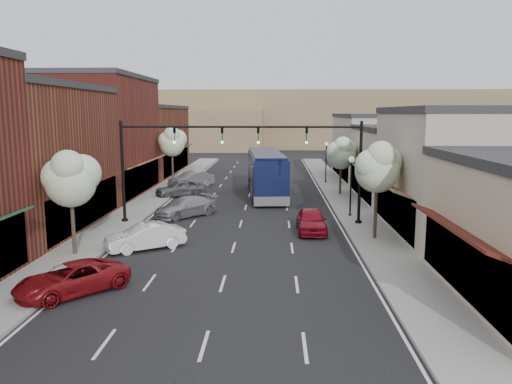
# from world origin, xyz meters

# --- Properties ---
(ground) EXTENTS (160.00, 160.00, 0.00)m
(ground) POSITION_xyz_m (0.00, 0.00, 0.00)
(ground) COLOR black
(ground) RESTS_ON ground
(sidewalk_left) EXTENTS (2.80, 73.00, 0.15)m
(sidewalk_left) POSITION_xyz_m (-8.40, 18.50, 0.07)
(sidewalk_left) COLOR gray
(sidewalk_left) RESTS_ON ground
(sidewalk_right) EXTENTS (2.80, 73.00, 0.15)m
(sidewalk_right) POSITION_xyz_m (8.40, 18.50, 0.07)
(sidewalk_right) COLOR gray
(sidewalk_right) RESTS_ON ground
(curb_left) EXTENTS (0.25, 73.00, 0.17)m
(curb_left) POSITION_xyz_m (-7.00, 18.50, 0.07)
(curb_left) COLOR gray
(curb_left) RESTS_ON ground
(curb_right) EXTENTS (0.25, 73.00, 0.17)m
(curb_right) POSITION_xyz_m (7.00, 18.50, 0.07)
(curb_right) COLOR gray
(curb_right) RESTS_ON ground
(bldg_left_midnear) EXTENTS (10.14, 14.10, 9.40)m
(bldg_left_midnear) POSITION_xyz_m (-14.23, 6.00, 4.66)
(bldg_left_midnear) COLOR brown
(bldg_left_midnear) RESTS_ON ground
(bldg_left_midfar) EXTENTS (10.14, 14.10, 10.90)m
(bldg_left_midfar) POSITION_xyz_m (-14.24, 20.00, 5.40)
(bldg_left_midfar) COLOR maroon
(bldg_left_midfar) RESTS_ON ground
(bldg_left_far) EXTENTS (10.14, 18.10, 8.40)m
(bldg_left_far) POSITION_xyz_m (-14.22, 36.00, 4.16)
(bldg_left_far) COLOR brown
(bldg_left_far) RESTS_ON ground
(bldg_right_midnear) EXTENTS (9.14, 12.10, 7.90)m
(bldg_right_midnear) POSITION_xyz_m (13.72, 6.00, 3.91)
(bldg_right_midnear) COLOR #BAAC9F
(bldg_right_midnear) RESTS_ON ground
(bldg_right_midfar) EXTENTS (9.14, 12.10, 6.40)m
(bldg_right_midfar) POSITION_xyz_m (13.70, 18.00, 3.17)
(bldg_right_midfar) COLOR #C3B49B
(bldg_right_midfar) RESTS_ON ground
(bldg_right_far) EXTENTS (9.14, 16.10, 7.40)m
(bldg_right_far) POSITION_xyz_m (13.71, 32.00, 3.66)
(bldg_right_far) COLOR #BAAC9F
(bldg_right_far) RESTS_ON ground
(hill_far) EXTENTS (120.00, 30.00, 12.00)m
(hill_far) POSITION_xyz_m (0.00, 90.00, 6.00)
(hill_far) COLOR #7A6647
(hill_far) RESTS_ON ground
(hill_near) EXTENTS (50.00, 20.00, 8.00)m
(hill_near) POSITION_xyz_m (-25.00, 78.00, 4.00)
(hill_near) COLOR #7A6647
(hill_near) RESTS_ON ground
(signal_mast_right) EXTENTS (8.22, 0.46, 7.00)m
(signal_mast_right) POSITION_xyz_m (5.62, 8.00, 4.62)
(signal_mast_right) COLOR black
(signal_mast_right) RESTS_ON ground
(signal_mast_left) EXTENTS (8.22, 0.46, 7.00)m
(signal_mast_left) POSITION_xyz_m (-5.62, 8.00, 4.62)
(signal_mast_left) COLOR black
(signal_mast_left) RESTS_ON ground
(tree_right_near) EXTENTS (2.85, 2.65, 5.95)m
(tree_right_near) POSITION_xyz_m (8.35, 3.94, 4.45)
(tree_right_near) COLOR #47382B
(tree_right_near) RESTS_ON ground
(tree_right_far) EXTENTS (2.85, 2.65, 5.43)m
(tree_right_far) POSITION_xyz_m (8.35, 19.94, 3.99)
(tree_right_far) COLOR #47382B
(tree_right_far) RESTS_ON ground
(tree_left_near) EXTENTS (2.85, 2.65, 5.69)m
(tree_left_near) POSITION_xyz_m (-8.25, -0.06, 4.22)
(tree_left_near) COLOR #47382B
(tree_left_near) RESTS_ON ground
(tree_left_far) EXTENTS (2.85, 2.65, 6.13)m
(tree_left_far) POSITION_xyz_m (-8.25, 25.94, 4.60)
(tree_left_far) COLOR #47382B
(tree_left_far) RESTS_ON ground
(lamp_post_near) EXTENTS (0.44, 0.44, 4.44)m
(lamp_post_near) POSITION_xyz_m (7.80, 10.50, 3.01)
(lamp_post_near) COLOR black
(lamp_post_near) RESTS_ON ground
(lamp_post_far) EXTENTS (0.44, 0.44, 4.44)m
(lamp_post_far) POSITION_xyz_m (7.80, 28.00, 3.01)
(lamp_post_far) COLOR black
(lamp_post_far) RESTS_ON ground
(coach_bus) EXTENTS (3.98, 13.27, 3.99)m
(coach_bus) POSITION_xyz_m (1.54, 19.96, 2.07)
(coach_bus) COLOR #0E143A
(coach_bus) RESTS_ON ground
(red_hatchback) EXTENTS (1.81, 4.49, 1.53)m
(red_hatchback) POSITION_xyz_m (4.65, 5.82, 0.77)
(red_hatchback) COLOR maroon
(red_hatchback) RESTS_ON ground
(parked_car_a) EXTENTS (4.78, 4.93, 1.31)m
(parked_car_a) POSITION_xyz_m (-6.20, -5.48, 0.65)
(parked_car_a) COLOR maroon
(parked_car_a) RESTS_ON ground
(parked_car_b) EXTENTS (4.49, 3.68, 1.44)m
(parked_car_b) POSITION_xyz_m (-4.88, 1.46, 0.72)
(parked_car_b) COLOR silver
(parked_car_b) RESTS_ON ground
(parked_car_c) EXTENTS (4.82, 5.05, 1.44)m
(parked_car_c) POSITION_xyz_m (-4.20, 10.30, 0.72)
(parked_car_c) COLOR #98979C
(parked_car_c) RESTS_ON ground
(parked_car_d) EXTENTS (4.81, 3.90, 1.54)m
(parked_car_d) POSITION_xyz_m (-6.20, 19.05, 0.77)
(parked_car_d) COLOR #5C5D64
(parked_car_d) RESTS_ON ground
(parked_car_e) EXTENTS (4.59, 4.46, 1.56)m
(parked_car_e) POSITION_xyz_m (-6.20, 24.98, 0.78)
(parked_car_e) COLOR #97979C
(parked_car_e) RESTS_ON ground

